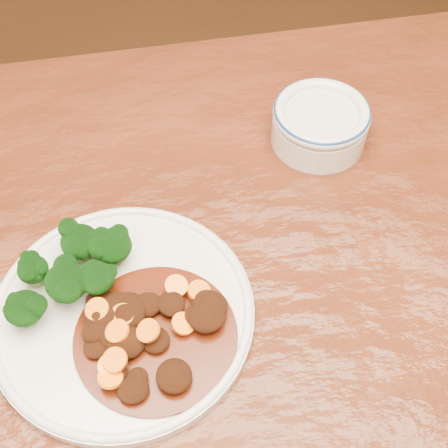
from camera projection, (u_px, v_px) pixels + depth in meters
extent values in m
cube|color=#57230F|center=(282.00, 319.00, 0.66)|extent=(1.57, 1.03, 0.04)
cylinder|color=silver|center=(123.00, 314.00, 0.63)|extent=(0.27, 0.27, 0.01)
torus|color=silver|center=(122.00, 311.00, 0.63)|extent=(0.26, 0.26, 0.01)
cylinder|color=#6A8E49|center=(25.00, 319.00, 0.61)|extent=(0.01, 0.01, 0.02)
ellipsoid|color=black|center=(20.00, 310.00, 0.60)|extent=(0.03, 0.03, 0.03)
cylinder|color=#6A8E49|center=(115.00, 257.00, 0.65)|extent=(0.01, 0.01, 0.02)
ellipsoid|color=black|center=(113.00, 246.00, 0.64)|extent=(0.04, 0.04, 0.03)
cylinder|color=#6A8E49|center=(71.00, 293.00, 0.63)|extent=(0.01, 0.01, 0.02)
ellipsoid|color=black|center=(66.00, 282.00, 0.61)|extent=(0.04, 0.04, 0.03)
cylinder|color=#6A8E49|center=(37.00, 279.00, 0.64)|extent=(0.01, 0.01, 0.02)
ellipsoid|color=black|center=(33.00, 269.00, 0.62)|extent=(0.03, 0.03, 0.03)
cylinder|color=#6A8E49|center=(84.00, 253.00, 0.66)|extent=(0.01, 0.01, 0.02)
ellipsoid|color=black|center=(80.00, 242.00, 0.64)|extent=(0.04, 0.04, 0.03)
cylinder|color=#6A8E49|center=(100.00, 288.00, 0.63)|extent=(0.01, 0.01, 0.02)
ellipsoid|color=black|center=(97.00, 278.00, 0.62)|extent=(0.04, 0.04, 0.03)
cylinder|color=#6A8E49|center=(30.00, 318.00, 0.61)|extent=(0.01, 0.01, 0.02)
ellipsoid|color=black|center=(25.00, 308.00, 0.60)|extent=(0.04, 0.04, 0.03)
cylinder|color=#4F1A08|center=(156.00, 337.00, 0.61)|extent=(0.16, 0.16, 0.00)
ellipsoid|color=black|center=(128.00, 312.00, 0.61)|extent=(0.04, 0.03, 0.02)
ellipsoid|color=black|center=(117.00, 302.00, 0.62)|extent=(0.03, 0.02, 0.01)
ellipsoid|color=black|center=(95.00, 332.00, 0.60)|extent=(0.03, 0.02, 0.01)
ellipsoid|color=black|center=(99.00, 312.00, 0.61)|extent=(0.03, 0.03, 0.01)
ellipsoid|color=black|center=(126.00, 343.00, 0.59)|extent=(0.04, 0.04, 0.02)
ellipsoid|color=black|center=(156.00, 340.00, 0.60)|extent=(0.03, 0.03, 0.01)
ellipsoid|color=black|center=(138.00, 378.00, 0.57)|extent=(0.02, 0.02, 0.01)
ellipsoid|color=black|center=(99.00, 299.00, 0.62)|extent=(0.03, 0.02, 0.01)
ellipsoid|color=black|center=(206.00, 302.00, 0.62)|extent=(0.03, 0.03, 0.02)
ellipsoid|color=black|center=(120.00, 322.00, 0.60)|extent=(0.02, 0.02, 0.01)
ellipsoid|color=black|center=(109.00, 309.00, 0.61)|extent=(0.03, 0.02, 0.01)
ellipsoid|color=black|center=(200.00, 315.00, 0.61)|extent=(0.03, 0.03, 0.02)
ellipsoid|color=black|center=(104.00, 315.00, 0.61)|extent=(0.04, 0.04, 0.02)
ellipsoid|color=black|center=(147.00, 305.00, 0.62)|extent=(0.03, 0.03, 0.02)
ellipsoid|color=black|center=(105.00, 315.00, 0.61)|extent=(0.03, 0.03, 0.02)
ellipsoid|color=black|center=(127.00, 305.00, 0.62)|extent=(0.03, 0.03, 0.02)
ellipsoid|color=black|center=(174.00, 376.00, 0.57)|extent=(0.03, 0.04, 0.02)
ellipsoid|color=black|center=(96.00, 348.00, 0.59)|extent=(0.02, 0.02, 0.01)
ellipsoid|color=black|center=(210.00, 306.00, 0.61)|extent=(0.04, 0.04, 0.02)
ellipsoid|color=black|center=(207.00, 317.00, 0.60)|extent=(0.04, 0.03, 0.02)
ellipsoid|color=black|center=(114.00, 373.00, 0.58)|extent=(0.03, 0.02, 0.01)
ellipsoid|color=black|center=(114.00, 333.00, 0.60)|extent=(0.03, 0.03, 0.02)
ellipsoid|color=black|center=(133.00, 390.00, 0.57)|extent=(0.03, 0.03, 0.01)
ellipsoid|color=black|center=(171.00, 304.00, 0.62)|extent=(0.03, 0.03, 0.01)
cylinder|color=orange|center=(122.00, 315.00, 0.60)|extent=(0.03, 0.03, 0.01)
cylinder|color=orange|center=(148.00, 331.00, 0.59)|extent=(0.03, 0.03, 0.02)
cylinder|color=orange|center=(183.00, 324.00, 0.60)|extent=(0.03, 0.03, 0.01)
cylinder|color=orange|center=(117.00, 331.00, 0.59)|extent=(0.03, 0.03, 0.01)
cylinder|color=orange|center=(176.00, 286.00, 0.62)|extent=(0.03, 0.03, 0.01)
cylinder|color=orange|center=(97.00, 309.00, 0.60)|extent=(0.03, 0.03, 0.01)
cylinder|color=orange|center=(199.00, 291.00, 0.62)|extent=(0.03, 0.03, 0.02)
cylinder|color=orange|center=(115.00, 360.00, 0.57)|extent=(0.03, 0.02, 0.01)
cylinder|color=orange|center=(110.00, 378.00, 0.57)|extent=(0.02, 0.02, 0.01)
cylinder|color=orange|center=(110.00, 366.00, 0.57)|extent=(0.03, 0.03, 0.01)
cylinder|color=beige|center=(319.00, 129.00, 0.77)|extent=(0.12, 0.12, 0.04)
cylinder|color=beige|center=(321.00, 115.00, 0.75)|extent=(0.09, 0.09, 0.01)
torus|color=beige|center=(322.00, 113.00, 0.75)|extent=(0.12, 0.12, 0.02)
torus|color=navy|center=(322.00, 111.00, 0.74)|extent=(0.12, 0.12, 0.01)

